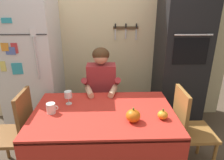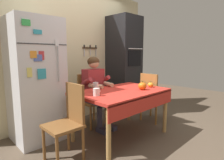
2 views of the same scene
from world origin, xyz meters
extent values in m
cube|color=beige|center=(0.05, 1.35, 1.30)|extent=(3.70, 0.10, 2.60)
cube|color=#4C3823|center=(0.32, 1.29, 1.41)|extent=(0.36, 0.02, 0.04)
cube|color=silver|center=(0.17, 1.28, 1.32)|extent=(0.02, 0.01, 0.15)
cube|color=black|center=(0.17, 1.28, 1.44)|extent=(0.02, 0.01, 0.06)
cube|color=silver|center=(0.32, 1.28, 1.33)|extent=(0.02, 0.01, 0.14)
cube|color=black|center=(0.32, 1.28, 1.44)|extent=(0.02, 0.01, 0.06)
cube|color=silver|center=(0.47, 1.28, 1.32)|extent=(0.02, 0.01, 0.15)
cube|color=black|center=(0.47, 1.28, 1.44)|extent=(0.02, 0.01, 0.06)
cube|color=silver|center=(-0.95, 0.96, 0.90)|extent=(0.68, 0.68, 1.80)
cylinder|color=silver|center=(-0.76, 0.60, 1.15)|extent=(0.02, 0.02, 0.50)
cube|color=#333335|center=(-0.95, 0.62, 1.42)|extent=(0.67, 0.01, 0.01)
cube|color=teal|center=(-1.00, 0.61, 1.03)|extent=(0.12, 0.02, 0.14)
cube|color=#E5D666|center=(-1.16, 0.61, 1.06)|extent=(0.06, 0.01, 0.12)
cube|color=silver|center=(-0.77, 0.61, 1.44)|extent=(0.06, 0.02, 0.10)
cube|color=#B73338|center=(-0.99, 0.61, 1.27)|extent=(0.07, 0.01, 0.12)
cube|color=#4C66B7|center=(-1.04, 0.61, 1.24)|extent=(0.11, 0.01, 0.09)
cube|color=orange|center=(-1.10, 0.61, 1.28)|extent=(0.08, 0.01, 0.09)
cube|color=teal|center=(-1.03, 0.61, 1.57)|extent=(0.11, 0.01, 0.06)
cube|color=black|center=(1.05, 1.00, 1.05)|extent=(0.60, 0.60, 2.10)
cube|color=black|center=(1.05, 0.70, 1.20)|extent=(0.42, 0.01, 0.32)
cylinder|color=silver|center=(1.05, 0.67, 1.40)|extent=(0.45, 0.02, 0.02)
cylinder|color=tan|center=(-0.64, 0.49, 0.35)|extent=(0.06, 0.06, 0.70)
cylinder|color=tan|center=(0.64, 0.49, 0.35)|extent=(0.06, 0.06, 0.70)
cube|color=red|center=(0.00, 0.10, 0.72)|extent=(1.40, 0.90, 0.04)
cube|color=red|center=(0.00, -0.34, 0.62)|extent=(1.40, 0.01, 0.20)
cube|color=#9E6B33|center=(-0.03, 0.79, 0.43)|extent=(0.40, 0.40, 0.04)
cube|color=#9E6B33|center=(-0.03, 0.97, 0.69)|extent=(0.36, 0.04, 0.48)
cylinder|color=#9E6B33|center=(-0.20, 0.62, 0.21)|extent=(0.04, 0.04, 0.41)
cylinder|color=#9E6B33|center=(-0.20, 0.96, 0.21)|extent=(0.04, 0.04, 0.41)
cylinder|color=#9E6B33|center=(0.14, 0.62, 0.21)|extent=(0.04, 0.04, 0.41)
cylinder|color=#9E6B33|center=(0.14, 0.96, 0.21)|extent=(0.04, 0.04, 0.41)
cube|color=#38384C|center=(-0.13, 0.41, 0.04)|extent=(0.10, 0.22, 0.08)
cube|color=#38384C|center=(0.07, 0.41, 0.04)|extent=(0.10, 0.22, 0.08)
cylinder|color=#38384C|center=(-0.13, 0.47, 0.23)|extent=(0.09, 0.09, 0.38)
cylinder|color=#38384C|center=(0.07, 0.47, 0.23)|extent=(0.09, 0.09, 0.38)
cube|color=#38384C|center=(-0.12, 0.63, 0.50)|extent=(0.12, 0.40, 0.11)
cube|color=#38384C|center=(0.06, 0.63, 0.50)|extent=(0.12, 0.40, 0.11)
cube|color=#9E2D33|center=(-0.03, 0.75, 0.79)|extent=(0.36, 0.20, 0.48)
cylinder|color=#9E2D33|center=(-0.23, 0.68, 0.83)|extent=(0.07, 0.26, 0.18)
cylinder|color=#9E2D33|center=(0.17, 0.68, 0.83)|extent=(0.07, 0.26, 0.18)
cylinder|color=#D8A884|center=(-0.17, 0.51, 0.78)|extent=(0.13, 0.27, 0.07)
cylinder|color=#D8A884|center=(0.11, 0.51, 0.78)|extent=(0.13, 0.27, 0.07)
sphere|color=#D8A884|center=(-0.03, 0.73, 1.14)|extent=(0.19, 0.19, 0.19)
ellipsoid|color=#472D19|center=(-0.03, 0.74, 1.16)|extent=(0.21, 0.21, 0.17)
cube|color=#9E6B33|center=(0.98, 0.15, 0.43)|extent=(0.40, 0.40, 0.04)
cube|color=#9E6B33|center=(0.80, 0.15, 0.69)|extent=(0.04, 0.36, 0.48)
cylinder|color=#9E6B33|center=(1.15, -0.02, 0.21)|extent=(0.04, 0.04, 0.41)
cylinder|color=#9E6B33|center=(0.81, -0.02, 0.21)|extent=(0.04, 0.04, 0.41)
cylinder|color=#9E6B33|center=(1.15, 0.32, 0.21)|extent=(0.04, 0.04, 0.41)
cylinder|color=#9E6B33|center=(0.81, 0.32, 0.21)|extent=(0.04, 0.04, 0.41)
cube|color=brown|center=(-0.98, 0.15, 0.43)|extent=(0.40, 0.40, 0.04)
cube|color=brown|center=(-0.80, 0.15, 0.69)|extent=(0.04, 0.36, 0.48)
cylinder|color=brown|center=(-1.15, 0.32, 0.21)|extent=(0.04, 0.04, 0.41)
cylinder|color=brown|center=(-0.81, 0.32, 0.21)|extent=(0.04, 0.04, 0.41)
cylinder|color=white|center=(-0.51, 0.09, 0.79)|extent=(0.09, 0.09, 0.10)
torus|color=white|center=(-0.46, 0.09, 0.80)|extent=(0.05, 0.01, 0.05)
cylinder|color=white|center=(-0.37, 0.27, 0.74)|extent=(0.07, 0.07, 0.01)
cylinder|color=white|center=(-0.37, 0.27, 0.78)|extent=(0.01, 0.01, 0.07)
cylinder|color=white|center=(-0.37, 0.27, 0.85)|extent=(0.08, 0.08, 0.07)
ellipsoid|color=orange|center=(0.55, -0.06, 0.78)|extent=(0.10, 0.10, 0.08)
cylinder|color=#4C6023|center=(0.55, -0.06, 0.83)|extent=(0.02, 0.02, 0.02)
ellipsoid|color=orange|center=(0.27, -0.09, 0.80)|extent=(0.13, 0.13, 0.12)
cylinder|color=#4C6023|center=(0.27, -0.09, 0.87)|extent=(0.02, 0.02, 0.02)
camera|label=1|loc=(0.03, -1.66, 1.75)|focal=32.41mm
camera|label=2|loc=(-2.02, -1.76, 1.29)|focal=29.32mm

